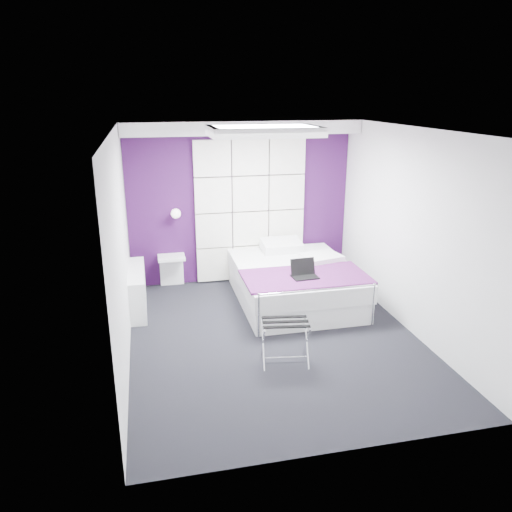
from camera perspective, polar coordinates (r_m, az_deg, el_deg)
The scene contains 15 objects.
floor at distance 6.49m, azimuth 2.05°, elevation -9.29°, with size 4.40×4.40×0.00m, color black.
ceiling at distance 5.77m, azimuth 2.35°, elevation 14.25°, with size 4.40×4.40×0.00m, color white.
wall_back at distance 8.09m, azimuth -1.79°, elevation 6.09°, with size 3.60×3.60×0.00m, color silver.
wall_left at distance 5.83m, azimuth -15.19°, elevation 0.62°, with size 4.40×4.40×0.00m, color silver.
wall_right at distance 6.68m, azimuth 17.31°, elevation 2.65°, with size 4.40×4.40×0.00m, color silver.
accent_wall at distance 8.08m, azimuth -1.78°, elevation 6.07°, with size 3.58×0.02×2.58m, color #340E3E.
soffit at distance 7.68m, azimuth -1.52°, elevation 14.49°, with size 3.58×0.50×0.20m, color white.
headboard at distance 8.09m, azimuth -0.66°, elevation 5.15°, with size 1.80×0.08×2.30m, color silver, non-canonical shape.
skylight at distance 6.36m, azimuth 0.91°, elevation 14.17°, with size 1.36×0.86×0.12m, color white, non-canonical shape.
wall_lamp at distance 7.84m, azimuth -9.17°, elevation 4.88°, with size 0.15×0.15×0.15m, color white.
radiator at distance 7.38m, azimuth -13.38°, elevation -3.75°, with size 0.22×1.20×0.60m, color white.
bed at distance 7.48m, azimuth 4.36°, elevation -2.90°, with size 1.73×2.09×0.73m.
nightstand at distance 7.99m, azimuth -9.65°, elevation -0.16°, with size 0.42×0.33×0.05m, color white.
luggage_rack at distance 5.84m, azimuth 3.34°, elevation -9.75°, with size 0.53×0.39×0.52m.
laptop at distance 6.87m, azimuth 5.50°, elevation -1.87°, with size 0.35×0.25×0.25m.
Camera 1 is at (-1.48, -5.57, 3.00)m, focal length 35.00 mm.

